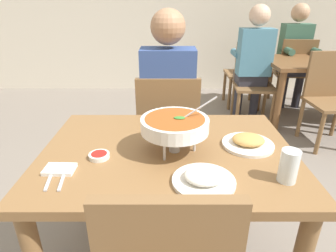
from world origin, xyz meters
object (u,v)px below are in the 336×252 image
Objects in this scene: dining_table_far at (311,72)px; chair_bg_corner at (251,68)px; chair_bg_left at (254,78)px; chair_bg_window at (330,94)px; curry_bowl at (175,125)px; dining_table_main at (168,170)px; appetizer_plate at (248,142)px; drink_glass at (288,168)px; chair_bg_right at (294,69)px; diner_main at (168,95)px; sauce_dish at (99,155)px; patron_bg_right at (296,50)px; patron_bg_left at (254,58)px; rice_plate at (204,179)px; chair_diner_main at (168,128)px.

chair_bg_corner is (-0.52, 0.57, -0.09)m from dining_table_far.
chair_bg_left is at bearing 174.83° from dining_table_far.
chair_bg_left is at bearing 136.00° from chair_bg_window.
dining_table_main is at bearing 154.70° from curry_bowl.
drink_glass is at bearing -74.93° from appetizer_plate.
appetizer_plate is 0.27× the size of chair_bg_right.
chair_bg_window reaches higher than drink_glass.
appetizer_plate is at bearing -61.94° from diner_main.
diner_main reaches higher than chair_bg_corner.
dining_table_main is 12.81× the size of sauce_dish.
patron_bg_right is (1.61, 2.59, -0.11)m from curry_bowl.
chair_bg_window is at bearing -65.58° from chair_bg_corner.
patron_bg_left is (1.26, 2.13, 0.01)m from sauce_dish.
curry_bowl is (0.03, -0.01, 0.24)m from dining_table_main.
chair_bg_right is (1.52, 2.82, -0.24)m from rice_plate.
chair_bg_window is at bearing 40.04° from sauce_dish.
sauce_dish is at bearing -120.53° from patron_bg_left.
chair_diner_main reaches higher than appetizer_plate.
chair_bg_right is 1.00× the size of chair_bg_window.
dining_table_far is at bearing 57.07° from rice_plate.
diner_main is at bearing -120.51° from chair_bg_corner.
chair_diner_main reaches higher than dining_table_far.
chair_diner_main is at bearing -125.37° from patron_bg_left.
chair_diner_main is 1.00m from rice_plate.
appetizer_plate is 0.18× the size of patron_bg_left.
dining_table_main is at bearing -114.98° from patron_bg_left.
appetizer_plate is at bearing -105.65° from chair_bg_corner.
patron_bg_right is at bearing 87.56° from dining_table_far.
appetizer_plate reaches higher than dining_table_far.
dining_table_main is 4.80× the size of rice_plate.
appetizer_plate is 0.27× the size of chair_bg_window.
curry_bowl is 1.39× the size of appetizer_plate.
chair_bg_right is at bearing 48.22° from chair_diner_main.
patron_bg_right is (1.94, 2.66, 0.01)m from sauce_dish.
dining_table_far is (1.62, 2.03, -0.01)m from dining_table_main.
patron_bg_right is (1.64, 1.87, 0.24)m from chair_diner_main.
rice_plate is 2.73m from dining_table_far.
sauce_dish reaches higher than dining_table_main.
rice_plate is 0.18× the size of patron_bg_right.
chair_bg_right is at bearing 61.68° from rice_plate.
dining_table_main is at bearing 14.24° from sauce_dish.
chair_bg_left reaches higher than sauce_dish.
chair_bg_corner is at bearing 59.49° from diner_main.
dining_table_far is 1.11× the size of chair_bg_window.
chair_bg_corner is at bearing 178.14° from patron_bg_right.
patron_bg_right is (1.64, 1.84, 0.00)m from diner_main.
sauce_dish is 0.10× the size of chair_bg_window.
chair_bg_left is at bearing 54.14° from chair_diner_main.
patron_bg_left is (-0.66, 0.03, 0.15)m from dining_table_far.
chair_bg_corner is at bearing 114.42° from chair_bg_window.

